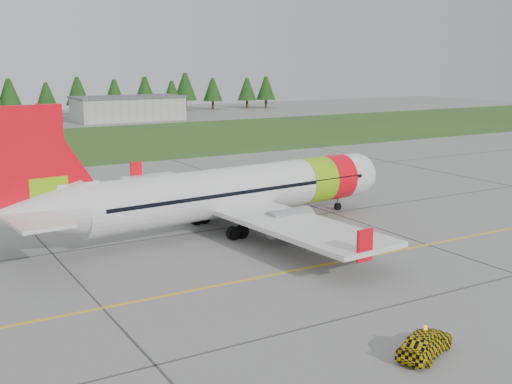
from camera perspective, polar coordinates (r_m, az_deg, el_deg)
ground at (r=38.09m, az=12.87°, el=-9.66°), size 320.00×320.00×0.00m
aircraft at (r=52.22m, az=-2.44°, el=-0.02°), size 35.61×32.93×10.79m
follow_me_car at (r=31.41m, az=14.89°, el=-10.72°), size 1.78×1.91×3.80m
service_van at (r=76.78m, az=-19.15°, el=2.22°), size 1.63×1.57×3.91m
grass_strip at (r=111.25m, az=-17.32°, el=4.06°), size 320.00×50.00×0.03m
taxi_guideline at (r=43.87m, az=5.70°, el=-6.53°), size 120.00×0.25×0.02m
hangar_east at (r=152.37m, az=-11.30°, el=7.24°), size 24.00×12.00×5.20m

